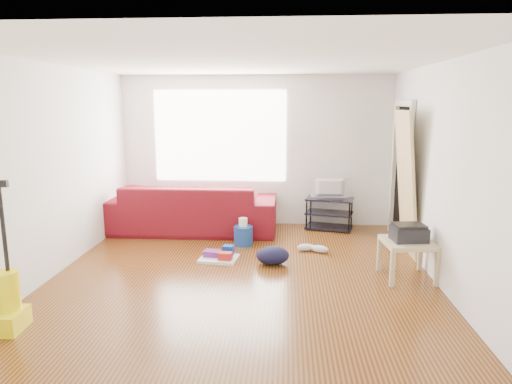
# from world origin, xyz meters

# --- Properties ---
(room) EXTENTS (4.51, 5.01, 2.51)m
(room) POSITION_xyz_m (0.07, 0.15, 1.25)
(room) COLOR #40240E
(room) RESTS_ON ground
(sofa) EXTENTS (2.70, 1.06, 0.79)m
(sofa) POSITION_xyz_m (-1.00, 1.95, 0.00)
(sofa) COLOR #5C0B1D
(sofa) RESTS_ON ground
(tv_stand) EXTENTS (0.83, 0.59, 0.52)m
(tv_stand) POSITION_xyz_m (1.23, 2.22, 0.27)
(tv_stand) COLOR black
(tv_stand) RESTS_ON ground
(tv) EXTENTS (0.61, 0.08, 0.35)m
(tv) POSITION_xyz_m (1.23, 2.22, 0.69)
(tv) COLOR black
(tv) RESTS_ON tv_stand
(side_table) EXTENTS (0.61, 0.61, 0.46)m
(side_table) POSITION_xyz_m (1.95, 0.09, 0.39)
(side_table) COLOR tan
(side_table) RESTS_ON ground
(printer) EXTENTS (0.42, 0.34, 0.20)m
(printer) POSITION_xyz_m (1.95, 0.09, 0.56)
(printer) COLOR black
(printer) RESTS_ON side_table
(bucket) EXTENTS (0.35, 0.35, 0.28)m
(bucket) POSITION_xyz_m (-0.10, 1.25, 0.00)
(bucket) COLOR navy
(bucket) RESTS_ON ground
(toilet_paper) EXTENTS (0.13, 0.13, 0.12)m
(toilet_paper) POSITION_xyz_m (-0.11, 1.28, 0.20)
(toilet_paper) COLOR white
(toilet_paper) RESTS_ON bucket
(cleaning_tray) EXTENTS (0.53, 0.45, 0.17)m
(cleaning_tray) POSITION_xyz_m (-0.35, 0.57, 0.05)
(cleaning_tray) COLOR white
(cleaning_tray) RESTS_ON ground
(backpack) EXTENTS (0.45, 0.38, 0.23)m
(backpack) POSITION_xyz_m (0.35, 0.46, 0.00)
(backpack) COLOR #121135
(backpack) RESTS_ON ground
(sneakers) EXTENTS (0.46, 0.24, 0.10)m
(sneakers) POSITION_xyz_m (0.90, 1.00, 0.05)
(sneakers) COLOR silver
(sneakers) RESTS_ON ground
(vacuum) EXTENTS (0.30, 0.34, 1.37)m
(vacuum) POSITION_xyz_m (-2.00, -1.42, 0.25)
(vacuum) COLOR #FFED0C
(vacuum) RESTS_ON ground
(door_panel) EXTENTS (0.24, 0.78, 1.95)m
(door_panel) POSITION_xyz_m (2.13, 1.04, 0.00)
(door_panel) COLOR tan
(door_panel) RESTS_ON ground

